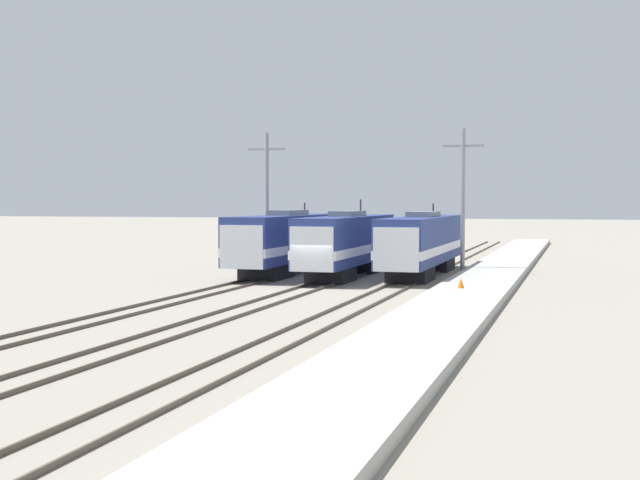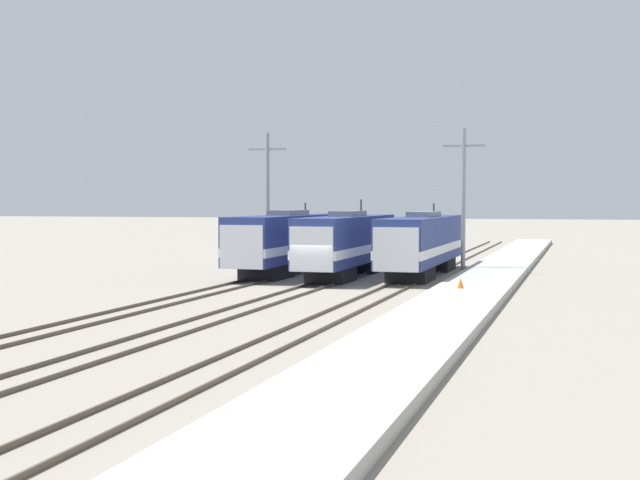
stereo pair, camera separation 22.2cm
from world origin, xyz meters
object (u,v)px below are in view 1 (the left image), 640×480
Objects in this scene: catenary_tower_right at (463,197)px; traffic_cone at (461,283)px; catenary_tower_left at (267,197)px; locomotive_far_right at (422,243)px; locomotive_center at (346,243)px; locomotive_far_left at (286,241)px.

catenary_tower_right is 18.67× the size of traffic_cone.
catenary_tower_left and catenary_tower_right have the same top height.
locomotive_far_right is 1.84× the size of catenary_tower_right.
catenary_tower_right reaches higher than locomotive_center.
catenary_tower_right is at bearing 38.99° from locomotive_center.
catenary_tower_left reaches higher than locomotive_far_left.
locomotive_far_right is at bearing 4.85° from locomotive_far_left.
locomotive_far_left is 4.88m from locomotive_center.
locomotive_far_right is at bearing 109.33° from traffic_cone.
locomotive_center is at bearing -36.73° from catenary_tower_left.
traffic_cone is at bearing -47.24° from locomotive_center.
locomotive_center is at bearing 132.76° from traffic_cone.
catenary_tower_left is at bearing 143.27° from locomotive_center.
locomotive_far_left is at bearing 162.03° from locomotive_center.
locomotive_center is 1.64× the size of catenary_tower_right.
locomotive_center is 0.89× the size of locomotive_far_right.
catenary_tower_left is (-2.87, 4.10, 3.04)m from locomotive_far_left.
catenary_tower_right reaches higher than locomotive_far_left.
locomotive_far_right is 5.06m from catenary_tower_right.
catenary_tower_right is at bearing 96.99° from traffic_cone.
locomotive_far_left is 32.87× the size of traffic_cone.
locomotive_far_left is 0.95× the size of locomotive_far_right.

